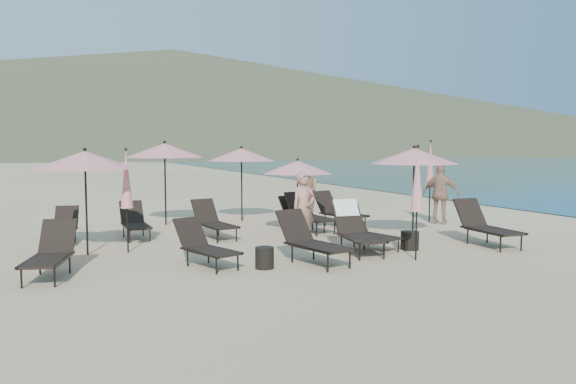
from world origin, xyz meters
name	(u,v)px	position (x,y,z in m)	size (l,w,h in m)	color
ground	(345,255)	(0.00, 0.00, 0.00)	(800.00, 800.00, 0.00)	#D6BA8C
volcanic_headland	(194,103)	(71.37, 302.62, 26.49)	(690.00, 690.00, 55.00)	brown
lounger_0	(51,252)	(-5.84, 0.33, 0.45)	(1.05, 1.78, 0.96)	black
lounger_1	(205,245)	(-3.06, 0.10, 0.42)	(1.07, 1.68, 0.90)	black
lounger_2	(311,240)	(-1.02, -0.45, 0.48)	(1.06, 1.88, 1.02)	black
lounger_3	(369,232)	(0.86, 0.44, 0.40)	(0.89, 1.58, 0.86)	black
lounger_4	(356,228)	(0.40, 0.24, 0.53)	(0.90, 1.86, 1.12)	black
lounger_5	(486,225)	(3.66, -0.24, 0.49)	(0.81, 1.87, 1.05)	black
lounger_6	(63,227)	(-5.53, 4.00, 0.40)	(0.85, 1.57, 0.86)	black
lounger_7	(135,221)	(-3.82, 4.17, 0.42)	(0.62, 1.58, 0.90)	black
lounger_8	(213,221)	(-1.98, 3.33, 0.45)	(0.88, 1.74, 0.95)	black
lounger_9	(309,214)	(0.76, 3.40, 0.49)	(0.88, 1.88, 1.04)	black
lounger_10	(301,215)	(0.66, 3.72, 0.43)	(0.89, 1.69, 0.92)	black
lounger_11	(338,211)	(1.93, 3.87, 0.47)	(1.08, 1.86, 1.01)	black
umbrella_open_0	(85,160)	(-5.09, 2.27, 2.05)	(2.15, 2.15, 2.32)	black
umbrella_open_1	(298,167)	(0.17, 2.86, 1.80)	(1.89, 1.89, 2.03)	black
umbrella_open_2	(414,156)	(2.61, 1.17, 2.10)	(2.20, 2.20, 2.37)	black
umbrella_open_3	(165,150)	(-2.63, 6.23, 2.22)	(2.33, 2.33, 2.51)	black
umbrella_open_4	(241,155)	(-0.26, 6.17, 2.08)	(2.19, 2.19, 2.35)	black
umbrella_closed_0	(417,180)	(1.10, -1.02, 1.65)	(0.28, 0.28, 2.38)	black
umbrella_closed_1	(430,165)	(4.96, 3.58, 1.76)	(0.30, 0.30, 2.53)	black
umbrella_closed_2	(126,180)	(-4.26, 2.17, 1.61)	(0.27, 0.27, 2.31)	black
side_table_0	(265,258)	(-2.06, -0.54, 0.21)	(0.36, 0.36, 0.42)	black
side_table_1	(410,240)	(1.67, -0.01, 0.21)	(0.42, 0.42, 0.42)	black
beachgoer_a	(304,208)	(-0.25, 1.58, 0.87)	(0.63, 0.42, 1.73)	tan
beachgoer_b	(307,190)	(2.29, 6.73, 0.85)	(0.82, 0.64, 1.70)	#A67256
beachgoer_c	(441,194)	(5.04, 3.16, 0.92)	(1.07, 0.45, 1.83)	#A87A5F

